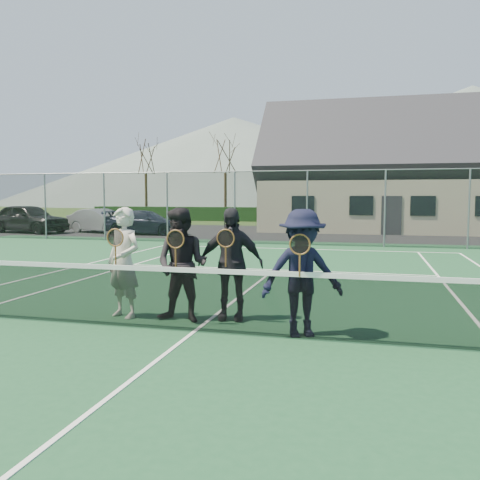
{
  "coord_description": "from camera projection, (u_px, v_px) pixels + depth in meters",
  "views": [
    {
      "loc": [
        2.45,
        -6.86,
        2.01
      ],
      "look_at": [
        0.31,
        1.5,
        1.25
      ],
      "focal_mm": 38.0,
      "sensor_mm": 36.0,
      "label": 1
    }
  ],
  "objects": [
    {
      "name": "tennis_net",
      "position": [
        194.0,
        297.0,
        7.36
      ],
      "size": [
        11.68,
        0.08,
        1.1
      ],
      "color": "slate",
      "rests_on": "ground"
    },
    {
      "name": "player_b",
      "position": [
        182.0,
        265.0,
        7.97
      ],
      "size": [
        0.93,
        0.76,
        1.8
      ],
      "color": "black",
      "rests_on": "court_surface"
    },
    {
      "name": "tree_a",
      "position": [
        145.0,
        151.0,
        42.7
      ],
      "size": [
        3.2,
        3.2,
        7.77
      ],
      "color": "#392814",
      "rests_on": "ground"
    },
    {
      "name": "clubhouse",
      "position": [
        399.0,
        161.0,
        29.22
      ],
      "size": [
        15.6,
        8.2,
        7.7
      ],
      "color": "beige",
      "rests_on": "ground"
    },
    {
      "name": "tarmac_carpark",
      "position": [
        248.0,
        232.0,
        27.69
      ],
      "size": [
        40.0,
        12.0,
        0.01
      ],
      "primitive_type": "cube",
      "color": "black",
      "rests_on": "ground"
    },
    {
      "name": "hill_centre",
      "position": [
        470.0,
        147.0,
        93.16
      ],
      "size": [
        120.0,
        120.0,
        22.0
      ],
      "primitive_type": "cone",
      "color": "slate",
      "rests_on": "ground"
    },
    {
      "name": "player_d",
      "position": [
        302.0,
        273.0,
        7.13
      ],
      "size": [
        1.33,
        1.06,
        1.8
      ],
      "color": "black",
      "rests_on": "court_surface"
    },
    {
      "name": "ground",
      "position": [
        322.0,
        234.0,
        26.7
      ],
      "size": [
        220.0,
        220.0,
        0.0
      ],
      "primitive_type": "plane",
      "color": "#2E4819",
      "rests_on": "ground"
    },
    {
      "name": "hedge_row",
      "position": [
        337.0,
        215.0,
        38.23
      ],
      "size": [
        40.0,
        1.2,
        1.1
      ],
      "primitive_type": "cube",
      "color": "black",
      "rests_on": "ground"
    },
    {
      "name": "perimeter_fence",
      "position": [
        307.0,
        208.0,
        20.3
      ],
      "size": [
        30.07,
        0.07,
        3.02
      ],
      "color": "slate",
      "rests_on": "ground"
    },
    {
      "name": "tree_b",
      "position": [
        225.0,
        149.0,
        40.97
      ],
      "size": [
        3.2,
        3.2,
        7.77
      ],
      "color": "#352313",
      "rests_on": "ground"
    },
    {
      "name": "player_c",
      "position": [
        230.0,
        264.0,
        8.11
      ],
      "size": [
        1.09,
        0.56,
        1.8
      ],
      "color": "black",
      "rests_on": "court_surface"
    },
    {
      "name": "court_markings",
      "position": [
        194.0,
        332.0,
        7.4
      ],
      "size": [
        11.03,
        23.83,
        0.01
      ],
      "color": "white",
      "rests_on": "court_surface"
    },
    {
      "name": "car_b",
      "position": [
        101.0,
        221.0,
        27.4
      ],
      "size": [
        4.16,
        2.4,
        1.3
      ],
      "primitive_type": "imported",
      "rotation": [
        0.0,
        0.0,
        1.29
      ],
      "color": "#989DA1",
      "rests_on": "ground"
    },
    {
      "name": "hill_west",
      "position": [
        234.0,
        162.0,
        104.48
      ],
      "size": [
        110.0,
        110.0,
        18.0
      ],
      "primitive_type": "cone",
      "color": "slate",
      "rests_on": "ground"
    },
    {
      "name": "car_c",
      "position": [
        146.0,
        223.0,
        26.19
      ],
      "size": [
        4.32,
        1.8,
        1.25
      ],
      "primitive_type": "imported",
      "rotation": [
        0.0,
        0.0,
        1.58
      ],
      "color": "#171D2F",
      "rests_on": "ground"
    },
    {
      "name": "car_a",
      "position": [
        28.0,
        218.0,
        27.36
      ],
      "size": [
        4.85,
        2.59,
        1.57
      ],
      "primitive_type": "imported",
      "rotation": [
        0.0,
        0.0,
        1.4
      ],
      "color": "black",
      "rests_on": "ground"
    },
    {
      "name": "player_a",
      "position": [
        124.0,
        262.0,
        8.25
      ],
      "size": [
        0.76,
        0.63,
        1.8
      ],
      "color": "beige",
      "rests_on": "court_surface"
    },
    {
      "name": "court_surface",
      "position": [
        194.0,
        333.0,
        7.4
      ],
      "size": [
        30.0,
        30.0,
        0.02
      ],
      "primitive_type": "cube",
      "color": "#1C4C2B",
      "rests_on": "ground"
    },
    {
      "name": "tree_c",
      "position": [
        365.0,
        145.0,
        38.25
      ],
      "size": [
        3.2,
        3.2,
        7.77
      ],
      "color": "#361F13",
      "rests_on": "ground"
    }
  ]
}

